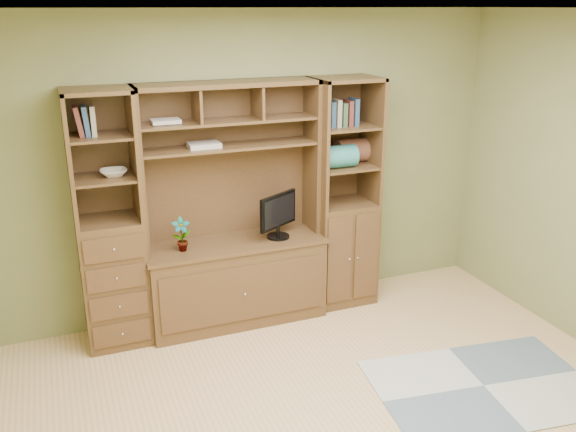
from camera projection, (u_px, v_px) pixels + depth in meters
name	position (u px, v px, depth m)	size (l,w,h in m)	color
room	(362.00, 247.00, 3.51)	(4.60, 4.10, 2.64)	tan
center_hutch	(234.00, 209.00, 5.03)	(1.54, 0.53, 2.05)	#4E341B
left_tower	(109.00, 222.00, 4.72)	(0.50, 0.45, 2.05)	#4E341B
right_tower	(343.00, 194.00, 5.42)	(0.55, 0.45, 2.05)	#4E341B
rug	(484.00, 386.00, 4.41)	(1.57, 1.05, 0.01)	gray
monitor	(278.00, 208.00, 5.14)	(0.44, 0.19, 0.54)	black
orchid	(181.00, 235.00, 4.89)	(0.15, 0.10, 0.28)	#B8643E
magazines	(204.00, 145.00, 4.86)	(0.25, 0.19, 0.04)	#AF9F95
bowl	(114.00, 173.00, 4.62)	(0.20, 0.20, 0.05)	silver
blanket_teal	(337.00, 157.00, 5.23)	(0.34, 0.19, 0.19)	#2C756E
blanket_red	(356.00, 150.00, 5.43)	(0.38, 0.21, 0.21)	brown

